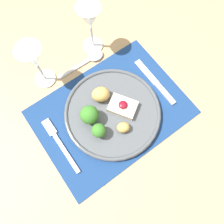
% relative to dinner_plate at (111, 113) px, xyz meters
% --- Properties ---
extents(ground_plane, '(8.00, 8.00, 0.00)m').
position_rel_dinner_plate_xyz_m(ground_plane, '(0.01, 0.01, -0.79)').
color(ground_plane, '#4C4742').
extents(dining_table, '(1.54, 1.24, 0.77)m').
position_rel_dinner_plate_xyz_m(dining_table, '(0.01, 0.01, -0.09)').
color(dining_table, tan).
rests_on(dining_table, ground_plane).
extents(placemat, '(0.45, 0.33, 0.00)m').
position_rel_dinner_plate_xyz_m(placemat, '(0.01, 0.01, -0.02)').
color(placemat, navy).
rests_on(placemat, dining_table).
extents(dinner_plate, '(0.29, 0.29, 0.08)m').
position_rel_dinner_plate_xyz_m(dinner_plate, '(0.00, 0.00, 0.00)').
color(dinner_plate, '#4C5156').
rests_on(dinner_plate, placemat).
extents(fork, '(0.02, 0.19, 0.01)m').
position_rel_dinner_plate_xyz_m(fork, '(-0.17, 0.02, -0.01)').
color(fork, silver).
rests_on(fork, placemat).
extents(knife, '(0.02, 0.19, 0.01)m').
position_rel_dinner_plate_xyz_m(knife, '(0.18, -0.01, -0.01)').
color(knife, silver).
rests_on(knife, placemat).
extents(spoon, '(0.17, 0.04, 0.02)m').
position_rel_dinner_plate_xyz_m(spoon, '(0.06, 0.20, -0.01)').
color(spoon, silver).
rests_on(spoon, dining_table).
extents(wine_glass_near, '(0.07, 0.07, 0.17)m').
position_rel_dinner_plate_xyz_m(wine_glass_near, '(0.10, 0.24, 0.11)').
color(wine_glass_near, white).
rests_on(wine_glass_near, dining_table).
extents(wine_glass_far, '(0.07, 0.07, 0.17)m').
position_rel_dinner_plate_xyz_m(wine_glass_far, '(-0.10, 0.22, 0.10)').
color(wine_glass_far, white).
rests_on(wine_glass_far, dining_table).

